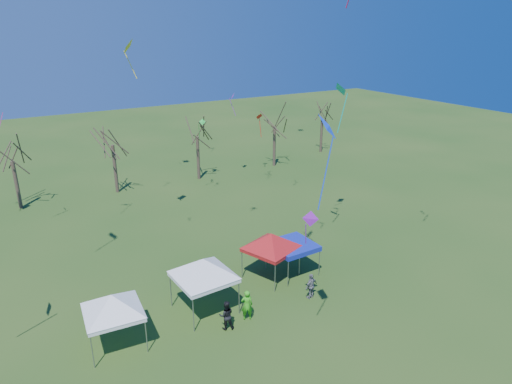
{
  "coord_description": "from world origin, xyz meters",
  "views": [
    {
      "loc": [
        -11.99,
        -17.9,
        15.18
      ],
      "look_at": [
        0.45,
        3.0,
        6.22
      ],
      "focal_mm": 32.0,
      "sensor_mm": 36.0,
      "label": 1
    }
  ],
  "objects_px": {
    "tent_white_mid": "(203,262)",
    "tent_red": "(271,236)",
    "tree_5": "(323,106)",
    "person_green": "(247,305)",
    "tent_white_west": "(111,298)",
    "tree_1": "(9,144)",
    "person_grey": "(311,286)",
    "tree_2": "(111,128)",
    "tree_4": "(275,113)",
    "person_dark": "(226,315)",
    "tent_blue": "(293,246)",
    "tree_3": "(196,121)"
  },
  "relations": [
    {
      "from": "tree_3",
      "to": "tree_5",
      "type": "xyz_separation_m",
      "value": [
        17.69,
        2.02,
        -0.35
      ]
    },
    {
      "from": "tent_white_mid",
      "to": "person_grey",
      "type": "height_order",
      "value": "tent_white_mid"
    },
    {
      "from": "tent_white_west",
      "to": "tent_blue",
      "type": "xyz_separation_m",
      "value": [
        11.68,
        1.33,
        -0.8
      ]
    },
    {
      "from": "tree_1",
      "to": "tree_2",
      "type": "relative_size",
      "value": 0.92
    },
    {
      "from": "tree_5",
      "to": "tent_blue",
      "type": "distance_m",
      "value": 30.79
    },
    {
      "from": "tree_1",
      "to": "tree_5",
      "type": "xyz_separation_m",
      "value": [
        34.49,
        1.42,
        -0.06
      ]
    },
    {
      "from": "tree_1",
      "to": "person_dark",
      "type": "xyz_separation_m",
      "value": [
        7.77,
        -24.37,
        -4.97
      ]
    },
    {
      "from": "tent_white_west",
      "to": "tent_white_mid",
      "type": "bearing_deg",
      "value": 5.0
    },
    {
      "from": "person_green",
      "to": "person_dark",
      "type": "bearing_deg",
      "value": 28.57
    },
    {
      "from": "tent_white_mid",
      "to": "person_dark",
      "type": "relative_size",
      "value": 2.56
    },
    {
      "from": "tree_4",
      "to": "tent_red",
      "type": "xyz_separation_m",
      "value": [
        -13.44,
        -20.39,
        -3.25
      ]
    },
    {
      "from": "tent_blue",
      "to": "person_dark",
      "type": "xyz_separation_m",
      "value": [
        -6.33,
        -3.02,
        -1.08
      ]
    },
    {
      "from": "tree_1",
      "to": "person_dark",
      "type": "relative_size",
      "value": 4.57
    },
    {
      "from": "person_grey",
      "to": "tree_2",
      "type": "bearing_deg",
      "value": -90.94
    },
    {
      "from": "tent_red",
      "to": "tree_3",
      "type": "bearing_deg",
      "value": 78.6
    },
    {
      "from": "tent_blue",
      "to": "person_green",
      "type": "distance_m",
      "value": 5.83
    },
    {
      "from": "tent_white_west",
      "to": "tent_white_mid",
      "type": "xyz_separation_m",
      "value": [
        5.08,
        0.44,
        0.31
      ]
    },
    {
      "from": "tree_3",
      "to": "tent_red",
      "type": "height_order",
      "value": "tree_3"
    },
    {
      "from": "tent_white_west",
      "to": "person_dark",
      "type": "relative_size",
      "value": 2.3
    },
    {
      "from": "tent_red",
      "to": "tree_2",
      "type": "bearing_deg",
      "value": 101.64
    },
    {
      "from": "tree_3",
      "to": "tent_white_west",
      "type": "distance_m",
      "value": 26.56
    },
    {
      "from": "tree_1",
      "to": "person_grey",
      "type": "xyz_separation_m",
      "value": [
        13.37,
        -24.34,
        -5.0
      ]
    },
    {
      "from": "tree_4",
      "to": "person_green",
      "type": "distance_m",
      "value": 29.5
    },
    {
      "from": "tree_5",
      "to": "person_grey",
      "type": "xyz_separation_m",
      "value": [
        -21.12,
        -25.75,
        -4.93
      ]
    },
    {
      "from": "tree_5",
      "to": "person_green",
      "type": "xyz_separation_m",
      "value": [
        -25.36,
        -25.61,
        -4.84
      ]
    },
    {
      "from": "tent_white_west",
      "to": "tent_red",
      "type": "xyz_separation_m",
      "value": [
        10.25,
        1.64,
        0.1
      ]
    },
    {
      "from": "tent_blue",
      "to": "tree_5",
      "type": "bearing_deg",
      "value": 48.17
    },
    {
      "from": "tent_white_west",
      "to": "person_grey",
      "type": "distance_m",
      "value": 11.23
    },
    {
      "from": "tree_1",
      "to": "tent_blue",
      "type": "xyz_separation_m",
      "value": [
        14.11,
        -21.35,
        -3.88
      ]
    },
    {
      "from": "tree_3",
      "to": "person_green",
      "type": "distance_m",
      "value": 25.34
    },
    {
      "from": "tree_5",
      "to": "person_green",
      "type": "relative_size",
      "value": 4.2
    },
    {
      "from": "tent_white_mid",
      "to": "tent_red",
      "type": "xyz_separation_m",
      "value": [
        5.17,
        1.2,
        -0.21
      ]
    },
    {
      "from": "tent_red",
      "to": "person_dark",
      "type": "xyz_separation_m",
      "value": [
        -4.9,
        -3.33,
        -1.98
      ]
    },
    {
      "from": "tree_3",
      "to": "tent_blue",
      "type": "distance_m",
      "value": 21.33
    },
    {
      "from": "tree_1",
      "to": "person_grey",
      "type": "bearing_deg",
      "value": -61.21
    },
    {
      "from": "person_green",
      "to": "tent_white_west",
      "type": "bearing_deg",
      "value": 8.39
    },
    {
      "from": "tent_white_mid",
      "to": "tree_2",
      "type": "bearing_deg",
      "value": 87.68
    },
    {
      "from": "person_grey",
      "to": "person_dark",
      "type": "xyz_separation_m",
      "value": [
        -5.6,
        -0.04,
        0.03
      ]
    },
    {
      "from": "tent_blue",
      "to": "person_dark",
      "type": "bearing_deg",
      "value": -154.51
    },
    {
      "from": "tree_1",
      "to": "person_green",
      "type": "bearing_deg",
      "value": -69.34
    },
    {
      "from": "tree_4",
      "to": "person_grey",
      "type": "height_order",
      "value": "tree_4"
    },
    {
      "from": "tree_2",
      "to": "person_dark",
      "type": "xyz_separation_m",
      "value": [
        -0.63,
        -24.1,
        -5.46
      ]
    },
    {
      "from": "tree_5",
      "to": "tent_red",
      "type": "height_order",
      "value": "tree_5"
    },
    {
      "from": "tent_white_mid",
      "to": "tent_red",
      "type": "bearing_deg",
      "value": 13.03
    },
    {
      "from": "tent_white_mid",
      "to": "person_dark",
      "type": "xyz_separation_m",
      "value": [
        0.27,
        -2.13,
        -2.19
      ]
    },
    {
      "from": "tent_red",
      "to": "tent_white_mid",
      "type": "bearing_deg",
      "value": -166.97
    },
    {
      "from": "tree_1",
      "to": "tree_4",
      "type": "relative_size",
      "value": 0.96
    },
    {
      "from": "tree_5",
      "to": "tree_2",
      "type": "bearing_deg",
      "value": -176.3
    },
    {
      "from": "tree_3",
      "to": "tent_blue",
      "type": "xyz_separation_m",
      "value": [
        -2.69,
        -20.75,
        -4.17
      ]
    },
    {
      "from": "tree_4",
      "to": "tree_5",
      "type": "xyz_separation_m",
      "value": [
        8.37,
        2.06,
        -0.33
      ]
    }
  ]
}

